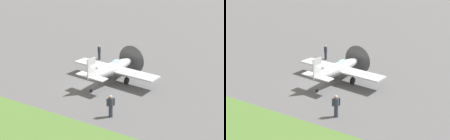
# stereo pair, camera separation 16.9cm
# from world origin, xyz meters

# --- Properties ---
(ground_plane) EXTENTS (160.00, 160.00, 0.00)m
(ground_plane) POSITION_xyz_m (0.00, 0.00, 0.00)
(ground_plane) COLOR #515154
(airplane_lead) EXTENTS (9.13, 7.24, 3.24)m
(airplane_lead) POSITION_xyz_m (0.94, 1.97, 1.35)
(airplane_lead) COLOR #B2B7BC
(airplane_lead) RESTS_ON ground
(ground_crew_chief) EXTENTS (0.44, 0.51, 1.73)m
(ground_crew_chief) POSITION_xyz_m (-3.91, 7.13, 0.91)
(ground_crew_chief) COLOR #2D3342
(ground_crew_chief) RESTS_ON ground
(ground_crew_mechanic) EXTENTS (0.47, 0.48, 1.73)m
(ground_crew_mechanic) POSITION_xyz_m (4.27, -4.06, 0.91)
(ground_crew_mechanic) COLOR #2D3342
(ground_crew_mechanic) RESTS_ON ground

